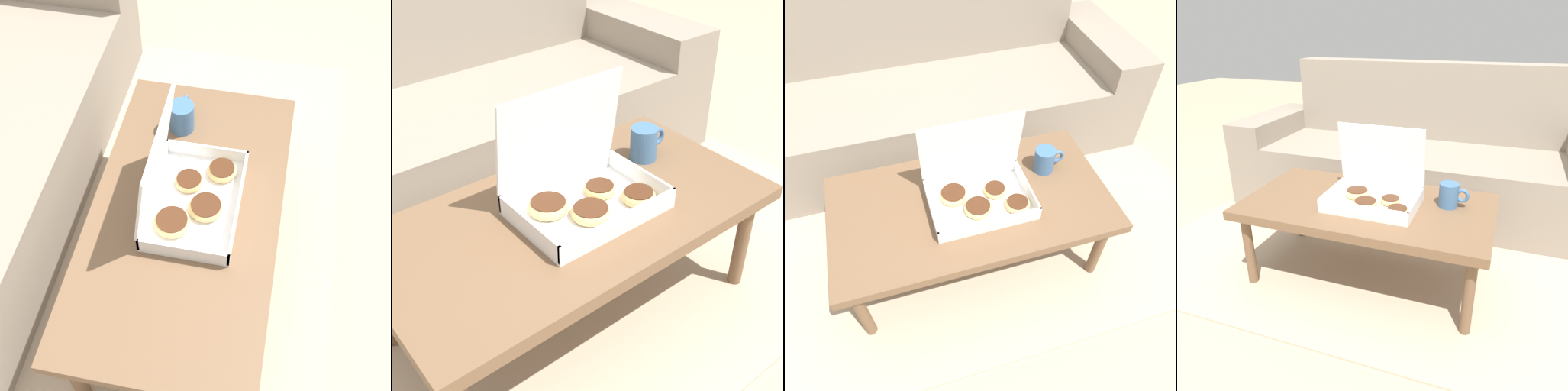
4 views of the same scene
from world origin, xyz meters
The scene contains 6 objects.
ground_plane centered at (0.00, 0.00, 0.00)m, with size 12.00×12.00×0.00m, color tan.
area_rug centered at (0.00, 0.30, 0.01)m, with size 2.40×1.85×0.01m, color tan.
couch centered at (0.00, 0.80, 0.30)m, with size 2.28×0.80×0.90m.
coffee_table centered at (0.00, -0.11, 0.35)m, with size 1.10×0.59×0.39m.
pastry_box centered at (0.03, -0.11, 0.45)m, with size 0.39×0.28×0.33m.
coffee_mug centered at (0.35, -0.02, 0.44)m, with size 0.13×0.08×0.11m.
Camera 3 is at (-0.24, -1.05, 1.54)m, focal length 35.00 mm.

